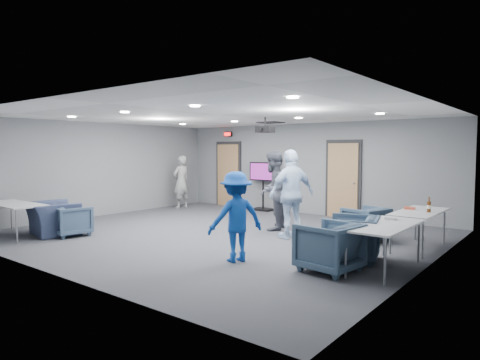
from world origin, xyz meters
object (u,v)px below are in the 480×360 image
Objects in this scene: chair_right_b at (352,238)px; projector at (265,129)px; person_a at (181,182)px; table_front_left at (13,205)px; bottle_right at (429,207)px; tv_stand at (263,183)px; chair_right_a at (366,223)px; chair_front_a at (72,221)px; chair_front_b at (52,219)px; table_right_a at (419,213)px; chair_right_c at (329,247)px; person_c at (292,194)px; person_b at (273,190)px; table_right_b at (385,227)px; person_d at (236,217)px.

projector is (-2.88, 1.49, 2.01)m from chair_right_b.
person_a is 0.94× the size of table_front_left.
bottle_right is 6.12m from tv_stand.
table_front_left reaches higher than chair_right_a.
chair_right_a is at bearing -135.86° from chair_front_a.
chair_front_b is 3.84× the size of bottle_right.
chair_front_b is 7.84m from table_right_a.
tv_stand is at bearing -89.46° from chair_front_a.
chair_front_b is at bearing -71.56° from chair_right_c.
bottle_right is 0.71× the size of projector.
projector is at bearing -178.21° from bottle_right.
chair_right_b is 2.08× the size of projector.
person_c reaches higher than chair_right_b.
person_a is at bearing -82.67° from chair_right_a.
projector is (-3.71, -0.12, 1.57)m from bottle_right.
person_b is 4.57× the size of projector.
chair_right_b is 6.08m from chair_front_a.
table_right_b reaches higher than chair_right_a.
chair_right_a is (1.10, 3.01, -0.41)m from person_d.
person_b is at bearing -50.87° from tv_stand.
person_b reaches higher than bottle_right.
projector reaches higher than table_front_left.
table_right_a and table_right_b have the same top height.
chair_right_a is at bearing -173.28° from person_d.
chair_right_a is at bearing 141.70° from person_c.
chair_right_a is at bearing -162.25° from chair_right_c.
chair_front_a is (-4.00, -2.79, -0.62)m from person_c.
person_c is at bearing -33.45° from projector.
table_right_a is (6.91, 3.70, 0.32)m from chair_front_b.
chair_front_b is at bearing 104.57° from table_right_b.
tv_stand reaches higher than bottle_right.
person_c is 4.65× the size of projector.
person_a is at bearing 170.72° from bottle_right.
table_right_b is at bearing 46.43° from chair_right_a.
person_a reaches higher than table_right_a.
person_a is at bearing -127.85° from chair_right_b.
person_a is at bearing 68.09° from table_right_b.
person_d is 1.01× the size of tv_stand.
person_a reaches higher than person_d.
person_c is at bearing -146.85° from person_d.
table_front_left is at bearing -150.89° from bottle_right.
table_right_a is 4.19× the size of projector.
person_a is at bearing -88.00° from person_c.
table_right_b is (7.87, -3.17, -0.18)m from person_a.
table_right_b is 4.29m from projector.
person_a reaches higher than bottle_right.
tv_stand is at bearing 65.62° from table_right_a.
chair_right_a is 1.15m from table_right_a.
chair_front_b is (-4.71, -0.76, -0.40)m from person_d.
chair_front_b is at bearing 49.18° from table_front_left.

